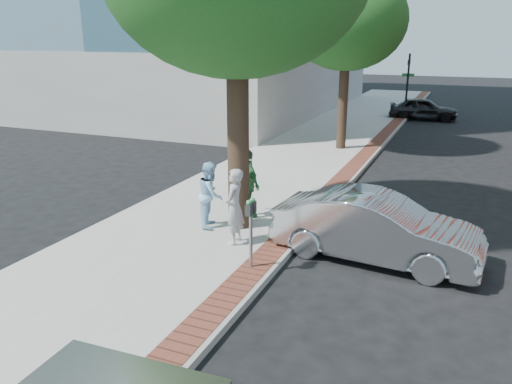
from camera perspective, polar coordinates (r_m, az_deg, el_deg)
The scene contains 13 objects.
ground at distance 10.78m, azimuth -3.31°, elevation -8.41°, with size 120.00×120.00×0.00m, color black.
sidewalk at distance 18.27m, azimuth 3.57°, elevation 2.66°, with size 5.00×60.00×0.15m, color #9E9991.
brick_strip at distance 17.66m, azimuth 10.31°, elevation 2.17°, with size 0.60×60.00×0.01m, color brown.
curb at distance 17.62m, azimuth 11.41°, elevation 1.80°, with size 0.10×60.00×0.15m, color gray.
office_base at distance 35.36m, azimuth -6.60°, elevation 12.79°, with size 18.20×22.20×4.00m, color gray.
signal_near at distance 30.97m, azimuth 16.94°, elevation 12.04°, with size 0.70×0.15×3.80m.
tree_far at distance 21.26m, azimuth 10.36°, elevation 18.68°, with size 4.80×4.80×7.14m.
parking_meter at distance 9.95m, azimuth -0.60°, elevation -3.07°, with size 0.12×0.32×1.47m.
person_gray at distance 11.21m, azimuth -2.50°, elevation -1.70°, with size 0.64×0.42×1.75m, color #A1A1A6.
person_officer at distance 12.32m, azimuth -5.18°, elevation -0.27°, with size 0.80×0.62×1.64m, color #9BCFEF.
person_green at distance 12.85m, azimuth -1.00°, elevation 0.95°, with size 1.06×0.44×1.81m, color #41904F.
sedan_silver at distance 11.10m, azimuth 13.52°, elevation -4.00°, with size 1.54×4.42×1.46m, color #A5A7AC.
bg_car at distance 31.35m, azimuth 18.56°, elevation 9.01°, with size 1.56×3.88×1.32m, color black.
Camera 1 is at (4.36, -8.68, 4.65)m, focal length 35.00 mm.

